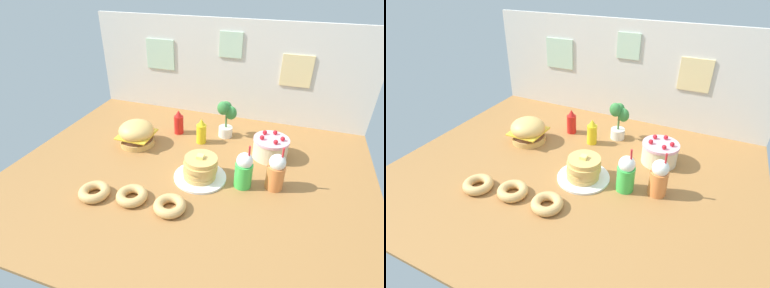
{
  "view_description": "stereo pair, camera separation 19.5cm",
  "coord_description": "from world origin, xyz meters",
  "views": [
    {
      "loc": [
        0.55,
        -1.49,
        1.18
      ],
      "look_at": [
        -0.0,
        0.09,
        0.17
      ],
      "focal_mm": 28.05,
      "sensor_mm": 36.0,
      "label": 1
    },
    {
      "loc": [
        0.73,
        -1.41,
        1.18
      ],
      "look_at": [
        -0.0,
        0.09,
        0.17
      ],
      "focal_mm": 28.05,
      "sensor_mm": 36.0,
      "label": 2
    }
  ],
  "objects": [
    {
      "name": "layer_cake",
      "position": [
        0.48,
        0.37,
        0.08
      ],
      "size": [
        0.25,
        0.25,
        0.18
      ],
      "color": "beige",
      "rests_on": "ground_plane"
    },
    {
      "name": "donut_pink_glaze",
      "position": [
        -0.44,
        -0.39,
        0.03
      ],
      "size": [
        0.18,
        0.18,
        0.06
      ],
      "color": "tan",
      "rests_on": "ground_plane"
    },
    {
      "name": "ground_plane",
      "position": [
        0.0,
        0.0,
        -0.01
      ],
      "size": [
        2.34,
        1.9,
        0.02
      ],
      "primitive_type": "cube",
      "color": "#9E6B38"
    },
    {
      "name": "orange_float_cup",
      "position": [
        0.55,
        0.03,
        0.12
      ],
      "size": [
        0.11,
        0.11,
        0.3
      ],
      "color": "orange",
      "rests_on": "ground_plane"
    },
    {
      "name": "donut_vanilla",
      "position": [
        0.02,
        -0.35,
        0.03
      ],
      "size": [
        0.18,
        0.18,
        0.06
      ],
      "color": "tan",
      "rests_on": "ground_plane"
    },
    {
      "name": "donut_chocolate",
      "position": [
        -0.22,
        -0.35,
        0.03
      ],
      "size": [
        0.18,
        0.18,
        0.06
      ],
      "color": "tan",
      "rests_on": "ground_plane"
    },
    {
      "name": "mustard_bottle",
      "position": [
        -0.04,
        0.41,
        0.09
      ],
      "size": [
        0.08,
        0.08,
        0.2
      ],
      "color": "yellow",
      "rests_on": "ground_plane"
    },
    {
      "name": "burger",
      "position": [
        -0.48,
        0.22,
        0.09
      ],
      "size": [
        0.26,
        0.26,
        0.19
      ],
      "color": "#DBA859",
      "rests_on": "ground_plane"
    },
    {
      "name": "potted_plant",
      "position": [
        0.11,
        0.57,
        0.16
      ],
      "size": [
        0.15,
        0.12,
        0.3
      ],
      "color": "white",
      "rests_on": "ground_plane"
    },
    {
      "name": "cream_soda_cup",
      "position": [
        0.36,
        -0.01,
        0.12
      ],
      "size": [
        0.11,
        0.11,
        0.3
      ],
      "color": "green",
      "rests_on": "ground_plane"
    },
    {
      "name": "pancake_stack",
      "position": [
        0.09,
        -0.02,
        0.07
      ],
      "size": [
        0.34,
        0.34,
        0.17
      ],
      "color": "white",
      "rests_on": "ground_plane"
    },
    {
      "name": "ketchup_bottle",
      "position": [
        -0.25,
        0.49,
        0.09
      ],
      "size": [
        0.08,
        0.08,
        0.2
      ],
      "color": "red",
      "rests_on": "ground_plane"
    },
    {
      "name": "back_wall",
      "position": [
        -0.0,
        0.94,
        0.41
      ],
      "size": [
        2.34,
        0.04,
        0.82
      ],
      "color": "beige",
      "rests_on": "ground_plane"
    }
  ]
}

